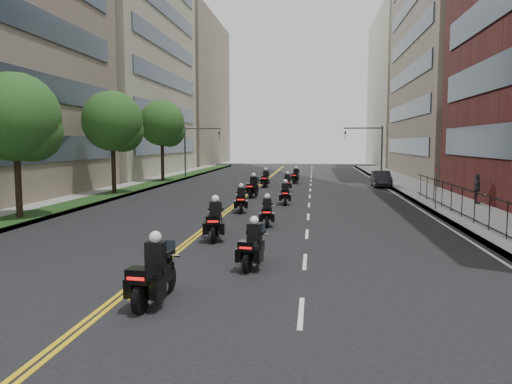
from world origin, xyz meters
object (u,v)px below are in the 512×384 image
Objects in this scene: pedestrian_c at (477,189)px; motorcycle_6 at (253,188)px; motorcycle_0 at (154,275)px; motorcycle_2 at (215,222)px; motorcycle_3 at (267,213)px; parked_sedan at (381,179)px; motorcycle_1 at (253,247)px; motorcycle_9 at (296,176)px; motorcycle_5 at (285,194)px; motorcycle_8 at (266,180)px; motorcycle_4 at (241,201)px; motorcycle_7 at (287,184)px.

motorcycle_6 is at bearing 94.00° from pedestrian_c.
motorcycle_0 is 8.12m from motorcycle_2.
motorcycle_3 is (1.70, 11.70, -0.10)m from motorcycle_0.
motorcycle_2 is 27.09m from parked_sedan.
motorcycle_0 is at bearing -101.86° from motorcycle_3.
motorcycle_0 is 4.28m from motorcycle_1.
motorcycle_6 is at bearing -93.67° from motorcycle_9.
motorcycle_2 is 4.00m from motorcycle_3.
motorcycle_1 is 4.81m from motorcycle_2.
parked_sedan is at bearing 58.13° from motorcycle_5.
motorcycle_8 is at bearing 102.53° from motorcycle_1.
motorcycle_1 is at bearing -91.49° from motorcycle_3.
motorcycle_2 reaches higher than parked_sedan.
motorcycle_6 is 14.06m from parked_sedan.
pedestrian_c reaches higher than motorcycle_8.
motorcycle_3 is 24.68m from motorcycle_9.
motorcycle_9 is 0.52× the size of parked_sedan.
motorcycle_0 is at bearing -105.21° from parked_sedan.
motorcycle_9 is at bearing 87.88° from motorcycle_5.
motorcycle_0 reaches higher than motorcycle_4.
motorcycle_7 reaches higher than motorcycle_5.
motorcycle_0 is 11.82m from motorcycle_3.
parked_sedan is (9.99, 17.23, 0.06)m from motorcycle_4.
motorcycle_4 is 20.40m from motorcycle_9.
motorcycle_6 is 1.06× the size of motorcycle_9.
motorcycle_6 is 1.28× the size of pedestrian_c.
motorcycle_1 is at bearing -87.77° from motorcycle_7.
motorcycle_4 is at bearing -80.55° from motorcycle_6.
motorcycle_1 is 0.95× the size of motorcycle_8.
motorcycle_8 is at bearing 92.10° from motorcycle_3.
motorcycle_8 is 18.21m from pedestrian_c.
motorcycle_5 is 0.96× the size of motorcycle_9.
motorcycle_5 is 0.50× the size of parked_sedan.
motorcycle_9 is at bearing 86.12° from motorcycle_6.
motorcycle_4 is 1.20× the size of pedestrian_c.
motorcycle_6 is (-0.43, 23.69, -0.01)m from motorcycle_0.
pedestrian_c reaches higher than motorcycle_4.
motorcycle_0 is at bearing -95.49° from motorcycle_2.
motorcycle_7 is at bearing 78.58° from motorcycle_2.
motorcycle_0 is 16.11m from motorcycle_4.
motorcycle_2 reaches higher than motorcycle_5.
motorcycle_1 is 0.90× the size of motorcycle_2.
motorcycle_9 is (2.16, 36.37, -0.05)m from motorcycle_0.
motorcycle_9 is (0.17, 32.59, 0.01)m from motorcycle_1.
motorcycle_2 is at bearing -95.73° from motorcycle_4.
motorcycle_5 is 12.08m from motorcycle_8.
pedestrian_c is at bearing -45.74° from motorcycle_9.
motorcycle_9 is at bearing 64.06° from motorcycle_8.
motorcycle_6 is 8.13m from motorcycle_8.
motorcycle_4 is 14.75m from pedestrian_c.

